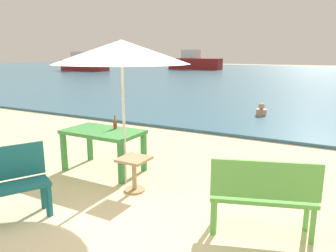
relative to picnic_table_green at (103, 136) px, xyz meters
The scene contains 10 objects.
ground_plane 1.96m from the picnic_table_green, 55.63° to the right, with size 120.00×120.00×0.00m, color beige.
sea_water 28.50m from the picnic_table_green, 87.90° to the left, with size 120.00×50.00×0.08m, color #386B84.
picnic_table_green is the anchor object (origin of this frame).
beer_bottle_amber 0.31m from the picnic_table_green, 58.31° to the left, with size 0.07×0.07×0.26m.
patio_umbrella 1.64m from the picnic_table_green, 22.90° to the right, with size 2.10×2.10×2.30m.
side_table_wood 1.14m from the picnic_table_green, 25.54° to the right, with size 0.44×0.44×0.54m.
bench_green_left 3.12m from the picnic_table_green, 15.07° to the right, with size 1.25×0.73×0.95m.
swimmer_person 6.57m from the picnic_table_green, 77.93° to the left, with size 0.34×0.34×0.41m.
boat_barge 33.97m from the picnic_table_green, 133.46° to the left, with size 6.04×1.65×2.20m.
boat_ferry 36.42m from the picnic_table_green, 111.46° to the left, with size 6.74×1.84×2.45m.
Camera 1 is at (2.65, -2.82, 2.10)m, focal length 34.44 mm.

